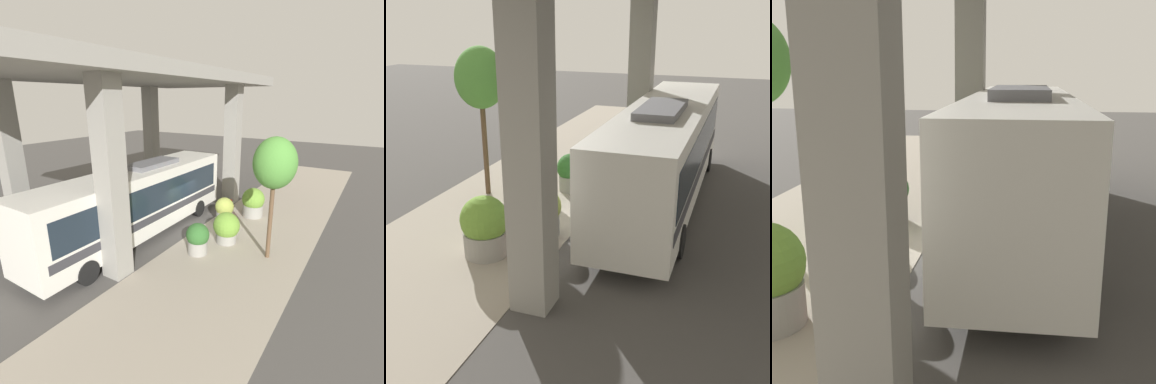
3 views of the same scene
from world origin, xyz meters
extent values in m
plane|color=#474442|center=(0.00, 0.00, 0.00)|extent=(80.00, 80.00, 0.00)
cube|color=gray|center=(-3.00, 0.00, 0.01)|extent=(6.00, 40.00, 0.02)
cube|color=gray|center=(0.50, -5.44, 3.93)|extent=(0.90, 0.90, 7.86)
cube|color=gray|center=(0.50, 5.44, 3.93)|extent=(0.90, 0.90, 7.86)
cube|color=silver|center=(2.19, 2.19, 2.01)|extent=(2.56, 12.55, 3.12)
cube|color=#19232D|center=(2.19, 2.19, 2.38)|extent=(2.60, 11.55, 1.37)
cube|color=#333338|center=(2.19, 2.19, 1.39)|extent=(2.60, 11.92, 0.37)
cube|color=slate|center=(2.19, 0.93, 3.69)|extent=(1.28, 3.14, 0.24)
cylinder|color=black|center=(0.99, 6.58, 0.50)|extent=(0.28, 1.00, 1.00)
cylinder|color=black|center=(3.39, 6.58, 0.50)|extent=(0.28, 1.00, 1.00)
cylinder|color=black|center=(0.99, -1.89, 0.50)|extent=(0.28, 1.00, 1.00)
cylinder|color=black|center=(3.39, -1.89, 0.50)|extent=(0.28, 1.00, 1.00)
cylinder|color=red|center=(-0.55, -3.24, 0.40)|extent=(0.21, 0.21, 0.80)
sphere|color=red|center=(-0.55, -3.24, 0.87)|extent=(0.20, 0.20, 0.20)
cylinder|color=red|center=(-0.71, -3.24, 0.52)|extent=(0.13, 0.10, 0.10)
cylinder|color=red|center=(-0.39, -3.24, 0.52)|extent=(0.13, 0.10, 0.10)
cylinder|color=gray|center=(-2.05, 0.48, 0.28)|extent=(1.01, 1.01, 0.56)
sphere|color=olive|center=(-2.05, 0.48, 0.93)|extent=(1.34, 1.34, 1.34)
sphere|color=#BF334C|center=(-1.92, 0.38, 0.70)|extent=(0.35, 0.35, 0.35)
cylinder|color=gray|center=(-0.81, -1.81, 0.34)|extent=(0.95, 0.95, 0.67)
sphere|color=olive|center=(-0.81, -1.81, 0.97)|extent=(1.09, 1.09, 1.09)
sphere|color=#BF334C|center=(-0.69, -1.91, 0.80)|extent=(0.33, 0.33, 0.33)
cylinder|color=gray|center=(-1.87, -3.61, 0.37)|extent=(1.25, 1.25, 0.74)
sphere|color=olive|center=(-1.87, -3.61, 1.12)|extent=(1.37, 1.37, 1.37)
sphere|color=#BF334C|center=(-1.72, -3.73, 0.92)|extent=(0.44, 0.44, 0.44)
cylinder|color=gray|center=(-1.40, 2.20, 0.33)|extent=(0.94, 0.94, 0.65)
sphere|color=#2D6028|center=(-1.40, 2.20, 0.95)|extent=(1.10, 1.10, 1.10)
sphere|color=#BF334C|center=(-1.29, 2.11, 0.78)|extent=(0.33, 0.33, 0.33)
cylinder|color=brown|center=(-4.32, 0.83, 1.93)|extent=(0.19, 0.19, 3.87)
ellipsoid|color=#4C8C38|center=(-4.32, 0.83, 4.42)|extent=(1.84, 1.84, 2.21)
camera|label=1|loc=(-7.91, 13.06, 6.99)|focal=28.00mm
camera|label=2|loc=(4.80, -14.46, 6.64)|focal=45.00mm
camera|label=3|loc=(2.35, -10.48, 4.21)|focal=45.00mm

